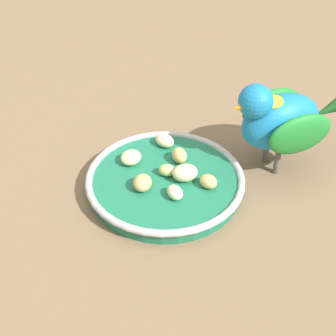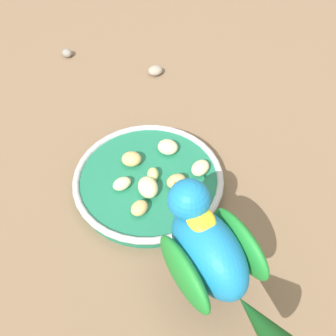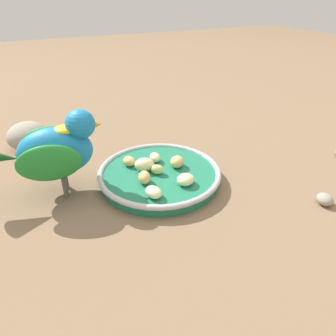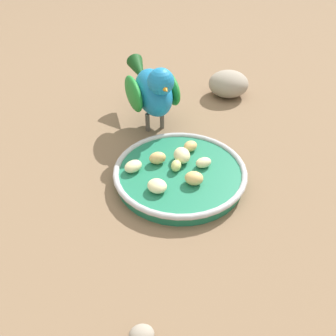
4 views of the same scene
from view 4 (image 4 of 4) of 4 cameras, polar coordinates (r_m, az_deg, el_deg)
ground_plane at (r=0.66m, az=0.81°, el=-3.26°), size 4.00×4.00×0.00m
feeding_bowl at (r=0.67m, az=1.78°, el=-0.88°), size 0.23×0.23×0.03m
apple_piece_0 at (r=0.66m, az=1.21°, el=0.34°), size 0.03×0.03×0.02m
apple_piece_1 at (r=0.68m, az=2.07°, el=1.89°), size 0.04×0.04×0.03m
apple_piece_2 at (r=0.68m, az=-1.81°, el=1.40°), size 0.03×0.03×0.02m
apple_piece_3 at (r=0.67m, az=-5.18°, el=0.25°), size 0.03×0.04×0.02m
apple_piece_4 at (r=0.64m, az=3.86°, el=-1.52°), size 0.04×0.04×0.02m
apple_piece_5 at (r=0.68m, az=5.27°, el=0.80°), size 0.02×0.03×0.02m
apple_piece_6 at (r=0.71m, az=3.33°, el=3.25°), size 0.03×0.03×0.02m
apple_piece_7 at (r=0.62m, az=-1.63°, el=-2.67°), size 0.04×0.04×0.02m
parrot at (r=0.78m, az=-2.29°, el=11.58°), size 0.22×0.11×0.15m
rock_large at (r=0.94m, az=8.94°, el=12.21°), size 0.12×0.12×0.06m
pebble_1 at (r=0.49m, az=-3.93°, el=-23.43°), size 0.03×0.04×0.02m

